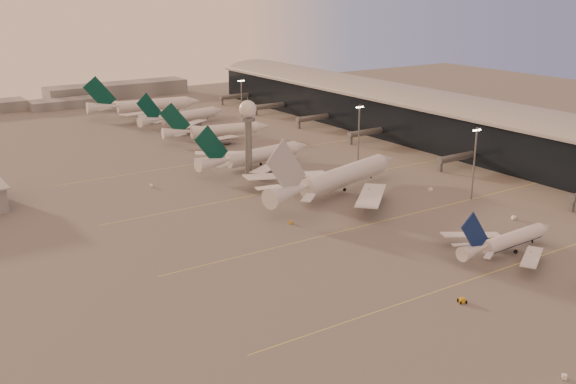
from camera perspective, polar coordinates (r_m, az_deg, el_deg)
ground at (r=166.52m, az=16.75°, el=-8.69°), size 700.00×700.00×0.00m
taxiway_markings at (r=221.98m, az=10.76°, el=-1.63°), size 180.00×185.25×0.02m
terminal at (r=310.06m, az=14.32°, el=5.55°), size 57.00×362.00×23.04m
radar_tower at (r=251.15m, az=-3.40°, el=5.81°), size 6.40×6.40×31.10m
mast_b at (r=235.11m, az=15.50°, el=2.60°), size 3.60×0.56×25.00m
mast_c at (r=269.91m, az=6.01°, el=4.99°), size 3.60×0.56×25.00m
mast_d at (r=341.74m, az=-3.95°, el=7.65°), size 3.60×0.56×25.00m
distant_horizon at (r=440.32m, az=-17.39°, el=7.78°), size 165.00×37.50×9.00m
narrowbody_mid at (r=193.30m, az=18.08°, el=-4.13°), size 38.99×31.10×15.23m
widebody_white at (r=234.71m, az=4.21°, el=0.79°), size 69.44×54.89×25.05m
greentail_a at (r=269.53m, az=-2.74°, el=2.83°), size 55.59×44.65×20.24m
greentail_b at (r=318.69m, az=-5.98°, el=4.99°), size 52.42×41.98×19.18m
greentail_c at (r=354.45m, az=-8.85°, el=6.14°), size 52.95×42.36×19.44m
greentail_d at (r=385.98m, az=-11.97°, el=6.98°), size 64.10×51.47×23.34m
gsv_truck_a at (r=140.34m, az=22.36°, el=-14.01°), size 4.98×4.42×1.99m
gsv_tug_mid at (r=162.77m, az=14.53°, el=-8.89°), size 4.48×3.53×1.12m
gsv_truck_b at (r=222.15m, az=18.69°, el=-1.93°), size 6.17×4.19×2.35m
gsv_truck_c at (r=207.04m, az=0.26°, el=-2.44°), size 4.51×4.46×1.89m
gsv_catering_b at (r=244.01m, az=12.05°, el=0.57°), size 5.73×3.26×4.44m
gsv_truck_d at (r=248.99m, az=-11.52°, el=0.67°), size 3.70×5.71×2.17m
gsv_tug_hangar at (r=308.15m, az=0.93°, el=4.11°), size 4.20×3.31×1.05m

